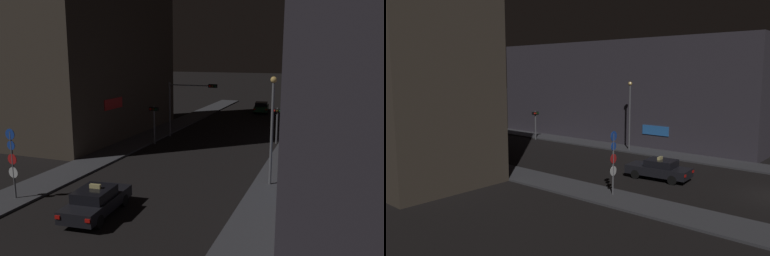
# 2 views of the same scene
# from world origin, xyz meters

# --- Properties ---
(sidewalk_left) EXTENTS (2.86, 57.57, 0.14)m
(sidewalk_left) POSITION_xyz_m (-6.72, 26.78, 0.07)
(sidewalk_left) COLOR #424247
(sidewalk_left) RESTS_ON ground_plane
(sidewalk_right) EXTENTS (2.86, 57.57, 0.14)m
(sidewalk_right) POSITION_xyz_m (6.72, 26.78, 0.07)
(sidewalk_right) COLOR #424247
(sidewalk_right) RESTS_ON ground_plane
(building_facade_left) EXTENTS (7.71, 19.03, 20.31)m
(building_facade_left) POSITION_xyz_m (-11.97, 24.87, 10.15)
(building_facade_left) COLOR #473D33
(building_facade_left) RESTS_ON ground_plane
(taxi) EXTENTS (2.17, 4.59, 1.62)m
(taxi) POSITION_xyz_m (-1.06, 7.67, 0.74)
(taxi) COLOR black
(taxi) RESTS_ON ground_plane
(far_car) EXTENTS (2.30, 4.63, 1.42)m
(far_car) POSITION_xyz_m (0.49, 44.45, 0.73)
(far_car) COLOR #1E512D
(far_car) RESTS_ON ground_plane
(traffic_light_overhead) EXTENTS (4.76, 0.42, 5.23)m
(traffic_light_overhead) POSITION_xyz_m (-3.21, 26.07, 3.82)
(traffic_light_overhead) COLOR slate
(traffic_light_overhead) RESTS_ON ground_plane
(traffic_light_left_kerb) EXTENTS (0.80, 0.42, 3.38)m
(traffic_light_left_kerb) POSITION_xyz_m (-5.05, 22.59, 2.45)
(traffic_light_left_kerb) COLOR slate
(traffic_light_left_kerb) RESTS_ON ground_plane
(traffic_light_right_kerb) EXTENTS (0.80, 0.42, 3.20)m
(traffic_light_right_kerb) POSITION_xyz_m (5.05, 26.51, 2.33)
(traffic_light_right_kerb) COLOR slate
(traffic_light_right_kerb) RESTS_ON ground_plane
(sign_pole_left) EXTENTS (0.60, 0.10, 3.85)m
(sign_pole_left) POSITION_xyz_m (-6.37, 7.84, 2.32)
(sign_pole_left) COLOR slate
(sign_pole_left) RESTS_ON sidewalk_left
(street_lamp_near_block) EXTENTS (0.38, 0.38, 6.46)m
(street_lamp_near_block) POSITION_xyz_m (6.30, 14.94, 4.01)
(street_lamp_near_block) COLOR slate
(street_lamp_near_block) RESTS_ON sidewalk_right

